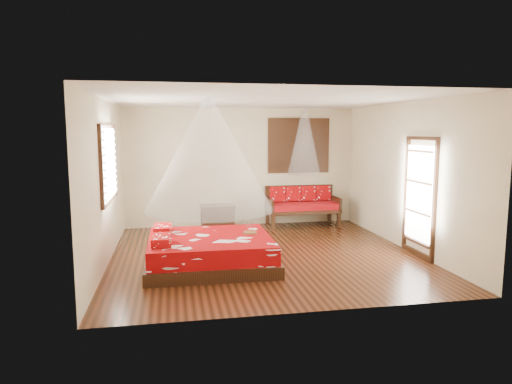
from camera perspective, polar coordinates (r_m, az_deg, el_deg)
room at (r=8.22m, az=1.06°, el=1.66°), size 5.54×5.54×2.84m
bed at (r=7.76m, az=-5.87°, el=-7.38°), size 2.12×1.92×0.64m
daybed at (r=10.97m, az=5.75°, el=-1.49°), size 1.70×0.76×0.94m
storage_chest at (r=10.70m, az=-4.85°, el=-3.05°), size 0.79×0.58×0.54m
shutter_panel at (r=11.16m, az=5.36°, el=5.79°), size 1.52×0.06×1.32m
window_left at (r=8.30m, az=-17.91°, el=3.42°), size 0.10×1.74×1.34m
glazed_door at (r=8.68m, az=19.75°, el=-0.68°), size 0.08×1.02×2.16m
wine_tray at (r=7.89m, az=-0.78°, el=-4.85°), size 0.24×0.24×0.19m
mosquito_net_main at (r=7.51m, az=-5.89°, el=4.49°), size 2.12×2.12×1.80m
mosquito_net_daybed at (r=10.71m, az=6.05°, el=6.24°), size 0.77×0.77×1.50m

